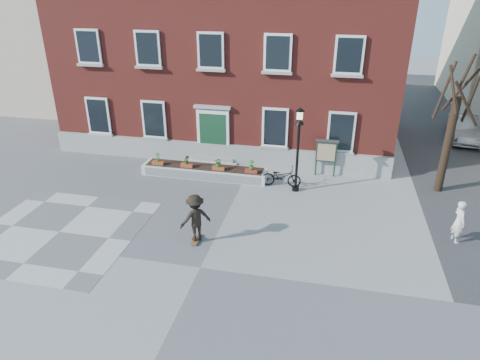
% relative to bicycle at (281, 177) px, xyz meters
% --- Properties ---
extents(ground, '(100.00, 100.00, 0.00)m').
position_rel_bicycle_xyz_m(ground, '(-1.84, -6.89, -0.49)').
color(ground, gray).
rests_on(ground, ground).
extents(checker_patch, '(6.00, 6.00, 0.01)m').
position_rel_bicycle_xyz_m(checker_patch, '(-7.84, -5.89, -0.48)').
color(checker_patch, slate).
rests_on(checker_patch, ground).
extents(distant_building, '(10.00, 12.00, 13.00)m').
position_rel_bicycle_xyz_m(distant_building, '(-19.84, 13.11, 6.01)').
color(distant_building, '#BEB099').
rests_on(distant_building, ground).
extents(bicycle, '(1.90, 0.76, 0.98)m').
position_rel_bicycle_xyz_m(bicycle, '(0.00, 0.00, 0.00)').
color(bicycle, black).
rests_on(bicycle, ground).
extents(parked_car, '(1.87, 4.37, 1.40)m').
position_rel_bicycle_xyz_m(parked_car, '(9.93, 8.82, 0.21)').
color(parked_car, '#A9ACAE').
rests_on(parked_car, ground).
extents(bystander, '(0.54, 0.69, 1.66)m').
position_rel_bicycle_xyz_m(bystander, '(6.94, -3.28, 0.34)').
color(bystander, silver).
rests_on(bystander, ground).
extents(brick_building, '(18.40, 10.85, 12.60)m').
position_rel_bicycle_xyz_m(brick_building, '(-3.84, 7.08, 5.81)').
color(brick_building, maroon).
rests_on(brick_building, ground).
extents(planter_assembly, '(6.20, 1.12, 1.15)m').
position_rel_bicycle_xyz_m(planter_assembly, '(-3.83, 0.28, -0.18)').
color(planter_assembly, silver).
rests_on(planter_assembly, ground).
extents(bare_tree, '(1.83, 1.83, 6.16)m').
position_rel_bicycle_xyz_m(bare_tree, '(7.17, 1.11, 2.30)').
color(bare_tree, black).
rests_on(bare_tree, ground).
extents(lamp_post, '(0.40, 0.40, 3.93)m').
position_rel_bicycle_xyz_m(lamp_post, '(0.72, -0.33, 2.05)').
color(lamp_post, black).
rests_on(lamp_post, ground).
extents(notice_board, '(1.10, 0.16, 1.87)m').
position_rel_bicycle_xyz_m(notice_board, '(1.96, 1.65, 0.77)').
color(notice_board, '#18301F').
rests_on(notice_board, ground).
extents(skateboarder, '(1.35, 1.27, 1.91)m').
position_rel_bicycle_xyz_m(skateboarder, '(-2.46, -5.34, 0.50)').
color(skateboarder, brown).
rests_on(skateboarder, ground).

